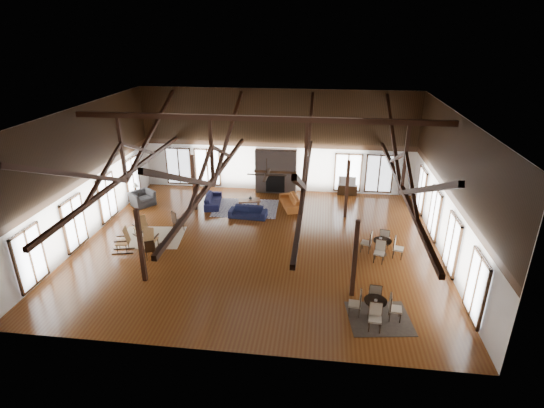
# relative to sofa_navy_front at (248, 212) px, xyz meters

# --- Properties ---
(floor) EXTENTS (16.00, 16.00, 0.00)m
(floor) POSITION_rel_sofa_navy_front_xyz_m (1.02, -2.83, -0.29)
(floor) COLOR #5D3213
(floor) RESTS_ON ground
(ceiling) EXTENTS (16.00, 14.00, 0.02)m
(ceiling) POSITION_rel_sofa_navy_front_xyz_m (1.02, -2.83, 5.71)
(ceiling) COLOR black
(ceiling) RESTS_ON wall_back
(wall_back) EXTENTS (16.00, 0.02, 6.00)m
(wall_back) POSITION_rel_sofa_navy_front_xyz_m (1.02, 4.17, 2.71)
(wall_back) COLOR white
(wall_back) RESTS_ON floor
(wall_front) EXTENTS (16.00, 0.02, 6.00)m
(wall_front) POSITION_rel_sofa_navy_front_xyz_m (1.02, -9.83, 2.71)
(wall_front) COLOR white
(wall_front) RESTS_ON floor
(wall_left) EXTENTS (0.02, 14.00, 6.00)m
(wall_left) POSITION_rel_sofa_navy_front_xyz_m (-6.98, -2.83, 2.71)
(wall_left) COLOR white
(wall_left) RESTS_ON floor
(wall_right) EXTENTS (0.02, 14.00, 6.00)m
(wall_right) POSITION_rel_sofa_navy_front_xyz_m (9.02, -2.83, 2.71)
(wall_right) COLOR white
(wall_right) RESTS_ON floor
(roof_truss) EXTENTS (15.60, 14.07, 3.14)m
(roof_truss) POSITION_rel_sofa_navy_front_xyz_m (1.02, -2.83, 3.74)
(roof_truss) COLOR black
(roof_truss) RESTS_ON wall_back
(post_grid) EXTENTS (8.16, 7.16, 3.05)m
(post_grid) POSITION_rel_sofa_navy_front_xyz_m (1.02, -2.83, 1.24)
(post_grid) COLOR black
(post_grid) RESTS_ON floor
(fireplace) EXTENTS (2.50, 0.69, 2.60)m
(fireplace) POSITION_rel_sofa_navy_front_xyz_m (1.02, 3.84, 1.00)
(fireplace) COLOR #68584F
(fireplace) RESTS_ON floor
(ceiling_fan) EXTENTS (1.60, 1.60, 0.75)m
(ceiling_fan) POSITION_rel_sofa_navy_front_xyz_m (1.52, -3.83, 3.45)
(ceiling_fan) COLOR black
(ceiling_fan) RESTS_ON roof_truss
(sofa_navy_front) EXTENTS (2.01, 0.90, 0.57)m
(sofa_navy_front) POSITION_rel_sofa_navy_front_xyz_m (0.00, 0.00, 0.00)
(sofa_navy_front) COLOR #151A3C
(sofa_navy_front) RESTS_ON floor
(sofa_navy_left) EXTENTS (2.15, 1.09, 0.60)m
(sofa_navy_left) POSITION_rel_sofa_navy_front_xyz_m (-2.20, 1.37, 0.01)
(sofa_navy_left) COLOR #131536
(sofa_navy_left) RESTS_ON floor
(sofa_orange) EXTENTS (2.23, 1.41, 0.61)m
(sofa_orange) POSITION_rel_sofa_navy_front_xyz_m (2.08, 1.63, 0.02)
(sofa_orange) COLOR #944B1C
(sofa_orange) RESTS_ON floor
(coffee_table) EXTENTS (1.29, 0.86, 0.46)m
(coffee_table) POSITION_rel_sofa_navy_front_xyz_m (-0.14, 1.27, 0.11)
(coffee_table) COLOR brown
(coffee_table) RESTS_ON floor
(vase) EXTENTS (0.23, 0.23, 0.19)m
(vase) POSITION_rel_sofa_navy_front_xyz_m (-0.09, 1.36, 0.27)
(vase) COLOR #B2B2B2
(vase) RESTS_ON coffee_table
(armchair) EXTENTS (1.56, 1.59, 0.78)m
(armchair) POSITION_rel_sofa_navy_front_xyz_m (-6.10, 0.91, 0.10)
(armchair) COLOR #303032
(armchair) RESTS_ON floor
(side_table_lamp) EXTENTS (0.47, 0.47, 1.20)m
(side_table_lamp) POSITION_rel_sofa_navy_front_xyz_m (-6.58, 1.28, 0.17)
(side_table_lamp) COLOR black
(side_table_lamp) RESTS_ON floor
(rocking_chair_a) EXTENTS (0.96, 0.89, 1.11)m
(rocking_chair_a) POSITION_rel_sofa_navy_front_xyz_m (-4.59, -2.78, 0.24)
(rocking_chair_a) COLOR #9C683B
(rocking_chair_a) RESTS_ON floor
(rocking_chair_b) EXTENTS (0.50, 0.88, 1.11)m
(rocking_chair_b) POSITION_rel_sofa_navy_front_xyz_m (-3.70, -3.89, 0.24)
(rocking_chair_b) COLOR #9C683B
(rocking_chair_b) RESTS_ON floor
(rocking_chair_c) EXTENTS (1.00, 0.68, 1.17)m
(rocking_chair_c) POSITION_rel_sofa_navy_front_xyz_m (-4.73, -4.24, 0.27)
(rocking_chair_c) COLOR #9C683B
(rocking_chair_c) RESTS_ON floor
(side_chair_a) EXTENTS (0.63, 0.63, 1.06)m
(side_chair_a) POSITION_rel_sofa_navy_front_xyz_m (-3.15, -2.01, 0.33)
(side_chair_a) COLOR black
(side_chair_a) RESTS_ON floor
(side_chair_b) EXTENTS (0.52, 0.52, 0.93)m
(side_chair_b) POSITION_rel_sofa_navy_front_xyz_m (-3.37, -4.76, 0.25)
(side_chair_b) COLOR black
(side_chair_b) RESTS_ON floor
(cafe_table_near) EXTENTS (1.82, 1.82, 0.94)m
(cafe_table_near) POSITION_rel_sofa_navy_front_xyz_m (5.72, -7.54, 0.18)
(cafe_table_near) COLOR black
(cafe_table_near) RESTS_ON floor
(cafe_table_far) EXTENTS (1.86, 1.86, 0.95)m
(cafe_table_far) POSITION_rel_sofa_navy_front_xyz_m (6.46, -3.12, 0.19)
(cafe_table_far) COLOR black
(cafe_table_far) RESTS_ON floor
(cup_near) EXTENTS (0.14, 0.14, 0.09)m
(cup_near) POSITION_rel_sofa_navy_front_xyz_m (5.71, -7.63, 0.43)
(cup_near) COLOR #B2B2B2
(cup_near) RESTS_ON cafe_table_near
(cup_far) EXTENTS (0.15, 0.15, 0.10)m
(cup_far) POSITION_rel_sofa_navy_front_xyz_m (6.37, -3.07, 0.45)
(cup_far) COLOR #B2B2B2
(cup_far) RESTS_ON cafe_table_far
(tv_console) EXTENTS (1.12, 0.42, 0.56)m
(tv_console) POSITION_rel_sofa_navy_front_xyz_m (5.25, 3.92, -0.01)
(tv_console) COLOR black
(tv_console) RESTS_ON floor
(television) EXTENTS (1.00, 0.22, 0.57)m
(television) POSITION_rel_sofa_navy_front_xyz_m (5.23, 3.92, 0.56)
(television) COLOR #B2B2B2
(television) RESTS_ON tv_console
(rug_tan) EXTENTS (3.13, 2.59, 0.01)m
(rug_tan) POSITION_rel_sofa_navy_front_xyz_m (-4.12, -2.81, -0.28)
(rug_tan) COLOR tan
(rug_tan) RESTS_ON floor
(rug_navy) EXTENTS (3.54, 2.71, 0.01)m
(rug_navy) POSITION_rel_sofa_navy_front_xyz_m (-0.33, 1.16, -0.28)
(rug_navy) COLOR #171841
(rug_navy) RESTS_ON floor
(rug_dark) EXTENTS (2.31, 2.15, 0.01)m
(rug_dark) POSITION_rel_sofa_navy_front_xyz_m (5.89, -7.62, -0.28)
(rug_dark) COLOR black
(rug_dark) RESTS_ON floor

